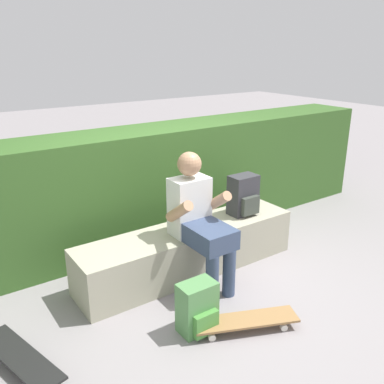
{
  "coord_description": "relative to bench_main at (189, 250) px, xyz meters",
  "views": [
    {
      "loc": [
        -1.98,
        -2.57,
        2.04
      ],
      "look_at": [
        0.16,
        0.51,
        0.71
      ],
      "focal_mm": 38.93,
      "sensor_mm": 36.0,
      "label": 1
    }
  ],
  "objects": [
    {
      "name": "hedge_row",
      "position": [
        -0.01,
        0.88,
        0.39
      ],
      "size": [
        6.22,
        0.65,
        1.22
      ],
      "color": "#365C25",
      "rests_on": "ground"
    },
    {
      "name": "skateboard_beside_bench",
      "position": [
        -1.64,
        -0.41,
        -0.14
      ],
      "size": [
        0.4,
        0.82,
        0.09
      ],
      "color": "black",
      "rests_on": "ground"
    },
    {
      "name": "bench_main",
      "position": [
        0.0,
        0.0,
        0.0
      ],
      "size": [
        2.18,
        0.5,
        0.43
      ],
      "color": "#A6A38B",
      "rests_on": "ground"
    },
    {
      "name": "ground_plane",
      "position": [
        0.0,
        -0.33,
        -0.22
      ],
      "size": [
        24.0,
        24.0,
        0.0
      ],
      "primitive_type": "plane",
      "color": "gray"
    },
    {
      "name": "skateboard_near_person",
      "position": [
        -0.15,
        -0.97,
        -0.14
      ],
      "size": [
        0.81,
        0.5,
        0.09
      ],
      "color": "olive",
      "rests_on": "ground"
    },
    {
      "name": "person_skater",
      "position": [
        -0.04,
        -0.22,
        0.42
      ],
      "size": [
        0.49,
        0.62,
        1.18
      ],
      "color": "white",
      "rests_on": "ground"
    },
    {
      "name": "backpack_on_bench",
      "position": [
        0.65,
        -0.01,
        0.41
      ],
      "size": [
        0.28,
        0.23,
        0.4
      ],
      "color": "#333338",
      "rests_on": "bench_main"
    },
    {
      "name": "backpack_on_ground",
      "position": [
        -0.45,
        -0.77,
        -0.02
      ],
      "size": [
        0.28,
        0.23,
        0.4
      ],
      "color": "#51894C",
      "rests_on": "ground"
    }
  ]
}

